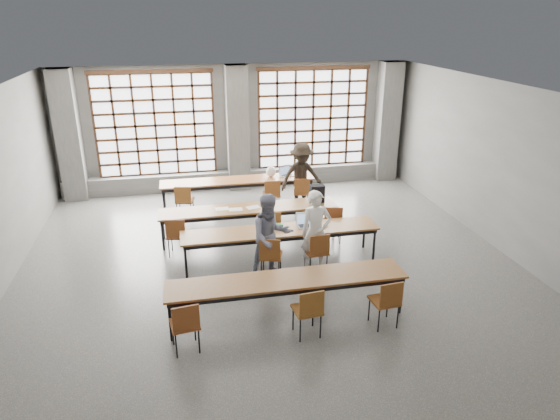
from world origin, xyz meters
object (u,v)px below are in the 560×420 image
at_px(chair_front_left, 271,253).
at_px(chair_back_left, 184,198).
at_px(chair_mid_left, 177,233).
at_px(desk_row_d, 287,282).
at_px(plastic_bag, 271,172).
at_px(student_back, 301,176).
at_px(student_male, 316,232).
at_px(backpack, 317,194).
at_px(laptop_front, 305,222).
at_px(mouse, 326,225).
at_px(desk_row_a, 238,182).
at_px(chair_near_mid, 309,308).
at_px(chair_back_mid, 272,192).
at_px(phone, 290,230).
at_px(chair_back_right, 302,190).
at_px(chair_mid_right, 333,220).
at_px(laptop_back, 286,173).
at_px(green_box, 277,226).
at_px(chair_front_right, 317,249).
at_px(desk_row_b, 249,210).
at_px(red_pouch, 185,321).
at_px(chair_mid_centre, 271,225).
at_px(chair_near_right, 387,299).
at_px(chair_near_left, 185,322).
at_px(desk_row_c, 280,232).
at_px(student_female, 270,236).

bearing_deg(chair_front_left, chair_back_left, 114.42).
bearing_deg(chair_mid_left, desk_row_d, -56.51).
bearing_deg(plastic_bag, student_back, -38.16).
distance_m(student_male, backpack, 1.96).
height_order(laptop_front, mouse, laptop_front).
xyz_separation_m(desk_row_a, student_back, (1.60, -0.50, 0.21)).
distance_m(desk_row_d, mouse, 2.31).
bearing_deg(desk_row_d, chair_near_mid, -71.69).
relative_size(chair_back_mid, phone, 6.77).
xyz_separation_m(chair_back_mid, chair_back_right, (0.79, 0.00, 0.00)).
bearing_deg(chair_back_mid, desk_row_d, -97.82).
bearing_deg(mouse, chair_back_mid, 102.14).
xyz_separation_m(chair_back_left, chair_mid_right, (3.19, -2.06, 0.00)).
height_order(chair_back_left, backpack, backpack).
height_order(laptop_back, mouse, laptop_back).
xyz_separation_m(chair_near_mid, student_male, (0.69, 2.10, 0.30)).
height_order(chair_back_right, mouse, chair_back_right).
bearing_deg(chair_back_left, student_male, -52.96).
distance_m(laptop_front, green_box, 0.60).
bearing_deg(laptop_front, chair_mid_left, 167.22).
relative_size(chair_front_right, student_back, 0.51).
xyz_separation_m(chair_back_mid, phone, (-0.17, -2.86, 0.20)).
bearing_deg(desk_row_a, desk_row_b, -90.19).
bearing_deg(red_pouch, chair_mid_centre, 58.92).
relative_size(chair_mid_left, student_back, 0.51).
distance_m(laptop_front, laptop_back, 3.40).
bearing_deg(chair_back_mid, desk_row_b, -119.35).
bearing_deg(chair_mid_left, chair_near_mid, -59.09).
relative_size(chair_front_right, laptop_back, 1.96).
bearing_deg(chair_near_right, plastic_bag, 97.13).
relative_size(chair_mid_centre, chair_front_left, 1.00).
height_order(chair_back_right, backpack, backpack).
height_order(chair_near_left, plastic_bag, plastic_bag).
xyz_separation_m(chair_back_right, chair_near_mid, (-1.23, -5.36, 0.00)).
bearing_deg(chair_back_mid, backpack, -59.92).
bearing_deg(student_male, chair_mid_right, 55.87).
relative_size(chair_front_left, red_pouch, 4.40).
bearing_deg(chair_back_left, green_box, -55.96).
relative_size(plastic_bag, red_pouch, 1.43).
bearing_deg(red_pouch, laptop_back, 64.39).
distance_m(laptop_back, green_box, 3.54).
xyz_separation_m(desk_row_c, student_female, (-0.30, -0.50, 0.17)).
relative_size(mouse, phone, 0.75).
bearing_deg(phone, student_back, 71.89).
bearing_deg(red_pouch, chair_front_left, 48.51).
relative_size(desk_row_a, chair_front_left, 4.55).
distance_m(mouse, backpack, 1.43).
xyz_separation_m(student_male, laptop_back, (0.28, 3.99, -0.05)).
relative_size(chair_mid_centre, student_back, 0.51).
distance_m(desk_row_a, student_male, 4.03).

